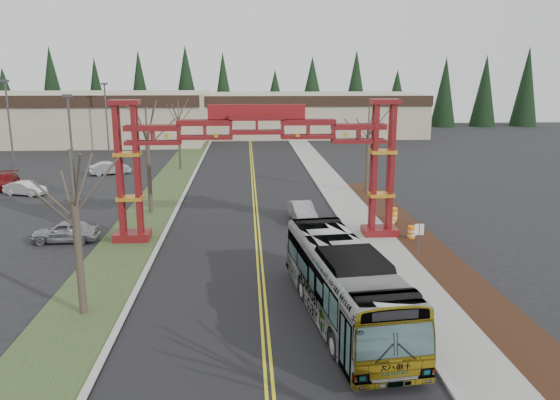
{
  "coord_description": "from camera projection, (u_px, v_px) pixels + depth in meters",
  "views": [
    {
      "loc": [
        -0.69,
        -15.95,
        10.47
      ],
      "look_at": [
        1.1,
        12.43,
        3.84
      ],
      "focal_mm": 35.0,
      "sensor_mm": 36.0,
      "label": 1
    }
  ],
  "objects": [
    {
      "name": "barrel_north",
      "position": [
        393.0,
        215.0,
        39.1
      ],
      "size": [
        0.58,
        0.58,
        1.07
      ],
      "color": "orange",
      "rests_on": "ground"
    },
    {
      "name": "bare_tree_right_far",
      "position": [
        368.0,
        130.0,
        47.47
      ],
      "size": [
        3.16,
        3.16,
        7.74
      ],
      "color": "#382D26",
      "rests_on": "ground"
    },
    {
      "name": "curb_right",
      "position": [
        334.0,
        210.0,
        42.58
      ],
      "size": [
        0.3,
        110.0,
        0.15
      ],
      "primitive_type": "cube",
      "color": "#A9A8A4",
      "rests_on": "ground"
    },
    {
      "name": "barrel_mid",
      "position": [
        391.0,
        219.0,
        38.27
      ],
      "size": [
        0.49,
        0.49,
        0.92
      ],
      "color": "orange",
      "rests_on": "ground"
    },
    {
      "name": "street_sign",
      "position": [
        419.0,
        235.0,
        30.44
      ],
      "size": [
        0.52,
        0.06,
        2.29
      ],
      "color": "#3F3F44",
      "rests_on": "ground"
    },
    {
      "name": "silver_sedan",
      "position": [
        302.0,
        212.0,
        39.35
      ],
      "size": [
        1.92,
        4.36,
        1.39
      ],
      "primitive_type": "imported",
      "rotation": [
        0.0,
        0.0,
        0.11
      ],
      "color": "#A5A8AD",
      "rests_on": "ground"
    },
    {
      "name": "grass_median",
      "position": [
        151.0,
        213.0,
        41.72
      ],
      "size": [
        4.0,
        110.0,
        0.08
      ],
      "primitive_type": "cube",
      "color": "#2E4020",
      "rests_on": "ground"
    },
    {
      "name": "conifer_treeline",
      "position": [
        250.0,
        94.0,
        105.88
      ],
      "size": [
        116.1,
        5.6,
        13.0
      ],
      "color": "black",
      "rests_on": "ground"
    },
    {
      "name": "parked_car_near_b",
      "position": [
        25.0,
        188.0,
        47.79
      ],
      "size": [
        3.95,
        2.47,
        1.23
      ],
      "primitive_type": "imported",
      "rotation": [
        0.0,
        0.0,
        1.23
      ],
      "color": "white",
      "rests_on": "ground"
    },
    {
      "name": "bare_tree_median_near",
      "position": [
        74.0,
        202.0,
        23.11
      ],
      "size": [
        3.37,
        3.37,
        7.4
      ],
      "color": "#382D26",
      "rests_on": "ground"
    },
    {
      "name": "lane_line_right",
      "position": [
        257.0,
        211.0,
        42.22
      ],
      "size": [
        0.12,
        100.0,
        0.01
      ],
      "primitive_type": "cube",
      "color": "yellow",
      "rests_on": "road"
    },
    {
      "name": "sidewalk_right",
      "position": [
        353.0,
        209.0,
        42.67
      ],
      "size": [
        2.6,
        110.0,
        0.14
      ],
      "primitive_type": "cube",
      "color": "gray",
      "rests_on": "ground"
    },
    {
      "name": "retail_building_west",
      "position": [
        58.0,
        117.0,
        85.17
      ],
      "size": [
        46.0,
        22.3,
        7.5
      ],
      "color": "tan",
      "rests_on": "ground"
    },
    {
      "name": "gateway_arch",
      "position": [
        257.0,
        147.0,
        34.06
      ],
      "size": [
        18.2,
        1.6,
        8.9
      ],
      "color": "#5F0C18",
      "rests_on": "ground"
    },
    {
      "name": "bare_tree_median_far",
      "position": [
        178.0,
        118.0,
        59.54
      ],
      "size": [
        3.0,
        3.0,
        7.7
      ],
      "color": "#382D26",
      "rests_on": "ground"
    },
    {
      "name": "parked_car_far_a",
      "position": [
        110.0,
        168.0,
        57.59
      ],
      "size": [
        4.35,
        2.87,
        1.35
      ],
      "primitive_type": "imported",
      "rotation": [
        0.0,
        0.0,
        1.96
      ],
      "color": "silver",
      "rests_on": "ground"
    },
    {
      "name": "transit_bus",
      "position": [
        344.0,
        283.0,
        23.4
      ],
      "size": [
        4.13,
        12.21,
        3.33
      ],
      "primitive_type": "imported",
      "rotation": [
        0.0,
        0.0,
        0.11
      ],
      "color": "#B6BABF",
      "rests_on": "ground"
    },
    {
      "name": "retail_building_east",
      "position": [
        306.0,
        114.0,
        95.44
      ],
      "size": [
        38.0,
        20.3,
        7.0
      ],
      "color": "tan",
      "rests_on": "ground"
    },
    {
      "name": "lane_line_left",
      "position": [
        254.0,
        211.0,
        42.21
      ],
      "size": [
        0.12,
        100.0,
        0.01
      ],
      "primitive_type": "cube",
      "color": "yellow",
      "rests_on": "road"
    },
    {
      "name": "barrel_south",
      "position": [
        411.0,
        233.0,
        35.0
      ],
      "size": [
        0.5,
        0.5,
        0.92
      ],
      "color": "orange",
      "rests_on": "ground"
    },
    {
      "name": "ground",
      "position": [
        270.0,
        400.0,
        17.92
      ],
      "size": [
        200.0,
        200.0,
        0.0
      ],
      "primitive_type": "plane",
      "color": "black",
      "rests_on": "ground"
    },
    {
      "name": "parked_car_near_a",
      "position": [
        66.0,
        231.0,
        34.51
      ],
      "size": [
        4.18,
        1.71,
        1.42
      ],
      "primitive_type": "imported",
      "rotation": [
        0.0,
        0.0,
        4.7
      ],
      "color": "gray",
      "rests_on": "ground"
    },
    {
      "name": "curb_left",
      "position": [
        176.0,
        212.0,
        41.83
      ],
      "size": [
        0.3,
        110.0,
        0.15
      ],
      "primitive_type": "cube",
      "color": "#A9A8A4",
      "rests_on": "ground"
    },
    {
      "name": "bare_tree_median_mid",
      "position": [
        147.0,
        137.0,
        40.42
      ],
      "size": [
        3.3,
        3.3,
        8.06
      ],
      "color": "#382D26",
      "rests_on": "ground"
    },
    {
      "name": "light_pole_near",
      "position": [
        71.0,
        138.0,
        47.08
      ],
      "size": [
        0.76,
        0.38,
        8.71
      ],
      "color": "#3F3F44",
      "rests_on": "ground"
    },
    {
      "name": "light_pole_mid",
      "position": [
        9.0,
        117.0,
        60.86
      ],
      "size": [
        0.85,
        0.42,
        9.77
      ],
      "color": "#3F3F44",
      "rests_on": "ground"
    },
    {
      "name": "road",
      "position": [
        256.0,
        212.0,
        42.22
      ],
      "size": [
        12.0,
        110.0,
        0.02
      ],
      "primitive_type": "cube",
      "color": "black",
      "rests_on": "ground"
    },
    {
      "name": "parked_car_mid_a",
      "position": [
        5.0,
        181.0,
        50.73
      ],
      "size": [
        2.74,
        4.94,
        1.35
      ],
      "primitive_type": "imported",
      "rotation": [
        0.0,
        0.0,
        0.19
      ],
      "color": "maroon",
      "rests_on": "ground"
    },
    {
      "name": "light_pole_far",
      "position": [
        106.0,
        113.0,
        72.31
      ],
      "size": [
        0.8,
        0.4,
        9.22
      ],
      "color": "#3F3F44",
      "rests_on": "ground"
    },
    {
      "name": "landscape_strip",
      "position": [
        458.0,
        279.0,
        28.25
      ],
      "size": [
        2.6,
        50.0,
        0.12
      ],
      "primitive_type": "cube",
      "color": "black",
      "rests_on": "ground"
    }
  ]
}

